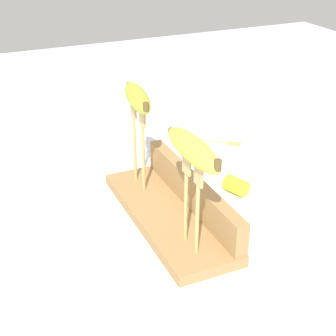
{
  "coord_description": "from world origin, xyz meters",
  "views": [
    {
      "loc": [
        0.82,
        -0.37,
        0.59
      ],
      "look_at": [
        0.0,
        0.0,
        0.12
      ],
      "focal_mm": 54.81,
      "sensor_mm": 36.0,
      "label": 1
    }
  ],
  "objects": [
    {
      "name": "board_backstop",
      "position": [
        0.0,
        0.06,
        0.06
      ],
      "size": [
        0.4,
        0.03,
        0.07
      ],
      "primitive_type": "cube",
      "color": "#A87F4C",
      "rests_on": "wooden_board"
    },
    {
      "name": "fork_stand_left",
      "position": [
        -0.13,
        -0.01,
        0.13
      ],
      "size": [
        0.08,
        0.01,
        0.19
      ],
      "color": "tan",
      "rests_on": "wooden_board"
    },
    {
      "name": "wooden_board",
      "position": [
        0.0,
        0.0,
        0.01
      ],
      "size": [
        0.4,
        0.14,
        0.02
      ],
      "primitive_type": "cube",
      "color": "#A87F4C",
      "rests_on": "ground"
    },
    {
      "name": "fork_stand_right",
      "position": [
        0.13,
        -0.01,
        0.13
      ],
      "size": [
        0.07,
        0.01,
        0.18
      ],
      "color": "tan",
      "rests_on": "wooden_board"
    },
    {
      "name": "banana_raised_left",
      "position": [
        -0.13,
        -0.01,
        0.23
      ],
      "size": [
        0.18,
        0.07,
        0.04
      ],
      "color": "#B2C138",
      "rests_on": "fork_stand_left"
    },
    {
      "name": "banana_raised_right",
      "position": [
        0.13,
        -0.01,
        0.22
      ],
      "size": [
        0.18,
        0.04,
        0.04
      ],
      "color": "#DBD147",
      "rests_on": "fork_stand_right"
    },
    {
      "name": "fork_fallen_near",
      "position": [
        -0.3,
        0.28,
        0.0
      ],
      "size": [
        0.14,
        0.15,
        0.01
      ],
      "color": "tan",
      "rests_on": "ground"
    },
    {
      "name": "ground_plane",
      "position": [
        0.0,
        0.0,
        0.0
      ],
      "size": [
        3.0,
        3.0,
        0.0
      ],
      "primitive_type": "plane",
      "color": "silver"
    },
    {
      "name": "banana_chunk_near",
      "position": [
        -0.04,
        0.19,
        0.02
      ],
      "size": [
        0.06,
        0.05,
        0.04
      ],
      "color": "yellow",
      "rests_on": "ground"
    }
  ]
}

